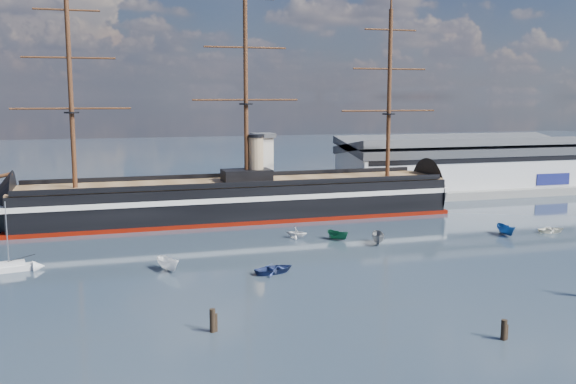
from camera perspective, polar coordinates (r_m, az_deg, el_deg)
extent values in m
plane|color=#1C2A3E|center=(117.07, 0.28, -3.97)|extent=(600.00, 600.00, 0.00)
cube|color=slate|center=(153.77, 0.05, -0.98)|extent=(180.00, 18.00, 2.00)
cube|color=#B7BABC|center=(175.79, 14.88, 2.23)|extent=(62.00, 20.00, 10.00)
cube|color=#3F4247|center=(175.30, 14.95, 4.05)|extent=(63.00, 21.00, 2.00)
cube|color=silver|center=(147.86, -2.23, 2.16)|extent=(4.00, 4.00, 14.00)
cube|color=#3F4247|center=(147.22, -2.25, 5.06)|extent=(5.00, 5.00, 1.00)
cube|color=black|center=(134.03, -4.51, -0.67)|extent=(88.21, 17.18, 7.00)
cube|color=silver|center=(133.84, -4.52, -0.16)|extent=(90.21, 17.44, 1.00)
cube|color=#600C02|center=(134.65, -4.50, -2.20)|extent=(90.21, 17.40, 0.90)
cone|color=black|center=(150.41, 13.10, 0.02)|extent=(11.21, 15.83, 15.68)
cube|color=brown|center=(133.51, -4.53, 0.85)|extent=(88.19, 15.90, 0.40)
cube|color=black|center=(133.75, -3.70, 1.48)|extent=(10.08, 6.13, 2.50)
cylinder|color=tan|center=(133.81, -2.88, 3.00)|extent=(3.20, 3.20, 9.00)
cylinder|color=#381E0F|center=(129.74, -18.78, 8.72)|extent=(0.90, 0.90, 38.00)
cylinder|color=#381E0F|center=(132.81, -3.78, 9.99)|extent=(0.90, 0.90, 42.00)
cylinder|color=#381E0F|center=(143.13, 8.98, 8.59)|extent=(0.90, 0.90, 36.00)
cube|color=silver|center=(102.38, -23.29, -6.25)|extent=(6.71, 3.08, 0.86)
cube|color=silver|center=(102.21, -23.32, -5.87)|extent=(3.65, 2.01, 0.69)
cylinder|color=#B2B2B7|center=(101.31, -23.71, -3.42)|extent=(0.14, 0.14, 9.48)
imported|color=white|center=(96.02, -10.58, -6.90)|extent=(6.60, 4.37, 2.48)
imported|color=navy|center=(93.35, -1.19, -7.20)|extent=(2.42, 3.97, 1.73)
imported|color=slate|center=(112.32, 8.02, -4.59)|extent=(6.76, 4.37, 2.54)
imported|color=white|center=(115.87, 0.77, -4.11)|extent=(5.42, 6.57, 2.23)
imported|color=white|center=(130.36, 22.41, -3.34)|extent=(1.31, 3.25, 1.51)
imported|color=#1B4B8A|center=(124.56, 18.80, -3.67)|extent=(6.35, 2.80, 2.47)
imported|color=#16603F|center=(114.63, 4.45, -4.27)|extent=(5.58, 4.33, 2.13)
cylinder|color=black|center=(71.43, -6.71, -12.26)|extent=(0.64, 0.64, 3.29)
cylinder|color=black|center=(72.48, 18.60, -12.34)|extent=(0.64, 0.64, 2.88)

